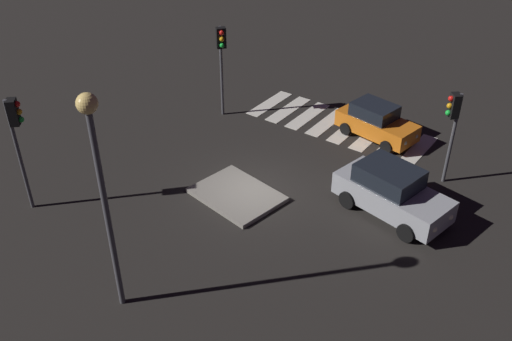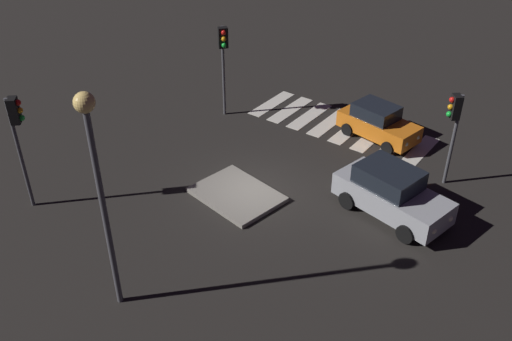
% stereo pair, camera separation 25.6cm
% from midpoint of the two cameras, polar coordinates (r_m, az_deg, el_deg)
% --- Properties ---
extents(ground_plane, '(80.00, 80.00, 0.00)m').
position_cam_midpoint_polar(ground_plane, '(22.84, -0.32, -2.10)').
color(ground_plane, black).
extents(traffic_island, '(3.70, 3.02, 0.18)m').
position_cam_midpoint_polar(traffic_island, '(22.51, -2.25, -2.45)').
color(traffic_island, gray).
rests_on(traffic_island, ground).
extents(car_orange, '(3.92, 2.26, 1.63)m').
position_cam_midpoint_polar(car_orange, '(26.72, 11.69, 4.80)').
color(car_orange, orange).
rests_on(car_orange, ground).
extents(car_silver, '(4.62, 2.71, 1.91)m').
position_cam_midpoint_polar(car_silver, '(21.75, 13.09, -2.10)').
color(car_silver, '#9EA0A5').
rests_on(car_silver, ground).
extents(traffic_light_south, '(0.53, 0.54, 3.95)m').
position_cam_midpoint_polar(traffic_light_south, '(23.13, 18.84, 5.13)').
color(traffic_light_south, '#47474C').
rests_on(traffic_light_south, ground).
extents(traffic_light_east, '(0.53, 0.54, 4.51)m').
position_cam_midpoint_polar(traffic_light_east, '(27.10, -3.77, 11.95)').
color(traffic_light_east, '#47474C').
rests_on(traffic_light_east, ground).
extents(traffic_light_north, '(0.53, 0.54, 4.56)m').
position_cam_midpoint_polar(traffic_light_north, '(21.92, -23.21, 3.93)').
color(traffic_light_north, '#47474C').
rests_on(traffic_light_north, ground).
extents(street_lamp, '(0.56, 0.56, 7.18)m').
position_cam_midpoint_polar(street_lamp, '(15.70, -15.92, 0.06)').
color(street_lamp, '#47474C').
rests_on(street_lamp, ground).
extents(crosswalk_near, '(8.75, 3.20, 0.02)m').
position_cam_midpoint_polar(crosswalk_near, '(27.78, 7.98, 4.50)').
color(crosswalk_near, silver).
rests_on(crosswalk_near, ground).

